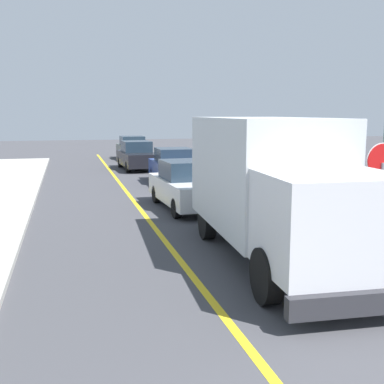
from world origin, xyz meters
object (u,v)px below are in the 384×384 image
parked_car_far (137,156)px  parked_car_furthest (133,148)px  parked_car_mid (174,167)px  box_truck (273,182)px  parked_car_near (187,186)px  stop_sign (382,178)px

parked_car_far → parked_car_furthest: size_ratio=1.00×
parked_car_mid → box_truck: bearing=-91.9°
parked_car_near → parked_car_mid: bearing=81.8°
parked_car_far → parked_car_near: bearing=-89.9°
box_truck → parked_car_far: bearing=91.4°
parked_car_near → parked_car_furthest: (0.57, 18.66, 0.00)m
box_truck → parked_car_furthest: (0.13, 24.87, -0.97)m
parked_car_far → stop_sign: stop_sign is taller
parked_car_mid → parked_car_near: bearing=-98.2°
parked_car_furthest → parked_car_near: bearing=-91.8°
box_truck → stop_sign: 2.48m
parked_car_near → parked_car_mid: same height
box_truck → parked_car_far: 18.56m
parked_car_far → box_truck: bearing=-88.6°
parked_car_mid → stop_sign: bearing=-81.1°
parked_car_far → parked_car_furthest: (0.59, 6.34, 0.00)m
parked_car_furthest → box_truck: bearing=-90.3°
box_truck → parked_car_near: (-0.44, 6.21, -0.97)m
box_truck → stop_sign: (2.42, -0.56, 0.09)m
parked_car_near → parked_car_mid: (0.86, 5.98, 0.00)m
parked_car_mid → parked_car_furthest: 12.68m
box_truck → parked_car_furthest: bearing=89.7°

